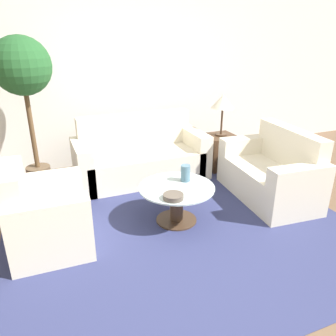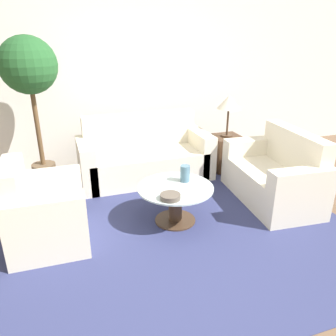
{
  "view_description": "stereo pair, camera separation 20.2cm",
  "coord_description": "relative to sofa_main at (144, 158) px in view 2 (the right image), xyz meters",
  "views": [
    {
      "loc": [
        -1.16,
        -2.1,
        1.95
      ],
      "look_at": [
        0.15,
        1.09,
        0.55
      ],
      "focal_mm": 35.0,
      "sensor_mm": 36.0,
      "label": 1
    },
    {
      "loc": [
        -0.97,
        -2.17,
        1.95
      ],
      "look_at": [
        0.15,
        1.09,
        0.55
      ],
      "focal_mm": 35.0,
      "sensor_mm": 36.0,
      "label": 2
    }
  ],
  "objects": [
    {
      "name": "ground_plane",
      "position": [
        -0.15,
        -2.17,
        -0.3
      ],
      "size": [
        14.0,
        14.0,
        0.0
      ],
      "primitive_type": "plane",
      "color": "brown"
    },
    {
      "name": "wall_back",
      "position": [
        -0.15,
        0.86,
        1.0
      ],
      "size": [
        10.0,
        0.06,
        2.6
      ],
      "color": "white",
      "rests_on": "ground_plane"
    },
    {
      "name": "vase",
      "position": [
        0.14,
        -1.23,
        0.22
      ],
      "size": [
        0.11,
        0.11,
        0.19
      ],
      "color": "slate",
      "rests_on": "coffee_table"
    },
    {
      "name": "bowl",
      "position": [
        -0.15,
        -1.58,
        0.16
      ],
      "size": [
        0.21,
        0.21,
        0.05
      ],
      "color": "brown",
      "rests_on": "coffee_table"
    },
    {
      "name": "loveseat",
      "position": [
        1.38,
        -1.23,
        0.0
      ],
      "size": [
        0.85,
        1.41,
        0.89
      ],
      "rotation": [
        0.0,
        0.0,
        -1.65
      ],
      "color": "beige",
      "rests_on": "ground_plane"
    },
    {
      "name": "armchair",
      "position": [
        -1.39,
        -1.28,
        0.0
      ],
      "size": [
        0.74,
        0.87,
        0.87
      ],
      "rotation": [
        0.0,
        0.0,
        1.55
      ],
      "color": "beige",
      "rests_on": "ground_plane"
    },
    {
      "name": "sofa_main",
      "position": [
        0.0,
        0.0,
        0.0
      ],
      "size": [
        1.86,
        0.78,
        0.91
      ],
      "color": "beige",
      "rests_on": "ground_plane"
    },
    {
      "name": "rug",
      "position": [
        -0.01,
        -1.33,
        -0.29
      ],
      "size": [
        3.65,
        3.5,
        0.01
      ],
      "color": "navy",
      "rests_on": "ground_plane"
    },
    {
      "name": "side_table",
      "position": [
        1.28,
        -0.09,
        -0.03
      ],
      "size": [
        0.45,
        0.45,
        0.52
      ],
      "color": "#422D1E",
      "rests_on": "ground_plane"
    },
    {
      "name": "table_lamp",
      "position": [
        1.28,
        -0.09,
        0.73
      ],
      "size": [
        0.34,
        0.34,
        0.62
      ],
      "color": "#422D1E",
      "rests_on": "side_table"
    },
    {
      "name": "coffee_table",
      "position": [
        -0.01,
        -1.33,
        -0.02
      ],
      "size": [
        0.83,
        0.83,
        0.43
      ],
      "color": "#422D1E",
      "rests_on": "ground_plane"
    },
    {
      "name": "potted_plant",
      "position": [
        -1.39,
        0.12,
        1.19
      ],
      "size": [
        0.7,
        0.7,
        1.97
      ],
      "color": "brown",
      "rests_on": "ground_plane"
    }
  ]
}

